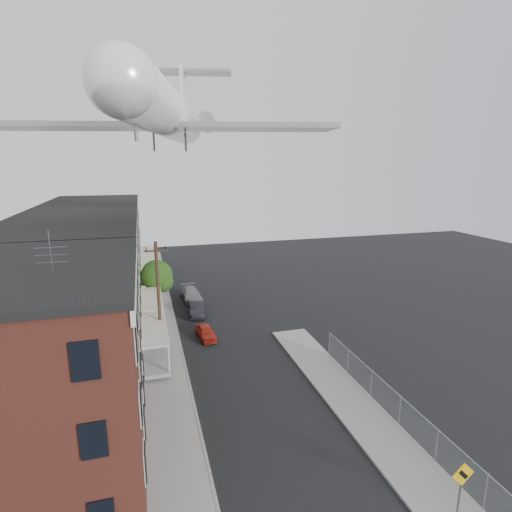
# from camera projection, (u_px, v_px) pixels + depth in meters

# --- Properties ---
(sidewalk_left) EXTENTS (3.00, 62.00, 0.12)m
(sidewalk_left) POSITION_uv_depth(u_px,v_px,m) (160.00, 323.00, 37.34)
(sidewalk_left) COLOR gray
(sidewalk_left) RESTS_ON ground
(sidewalk_right) EXTENTS (3.00, 26.00, 0.12)m
(sidewalk_right) POSITION_uv_depth(u_px,v_px,m) (366.00, 419.00, 23.43)
(sidewalk_right) COLOR gray
(sidewalk_right) RESTS_ON ground
(curb_left) EXTENTS (0.15, 62.00, 0.14)m
(curb_left) POSITION_uv_depth(u_px,v_px,m) (175.00, 322.00, 37.72)
(curb_left) COLOR gray
(curb_left) RESTS_ON ground
(curb_right) EXTENTS (0.15, 26.00, 0.14)m
(curb_right) POSITION_uv_depth(u_px,v_px,m) (344.00, 423.00, 23.04)
(curb_right) COLOR gray
(curb_right) RESTS_ON ground
(corner_building) EXTENTS (10.31, 12.30, 12.15)m
(corner_building) POSITION_uv_depth(u_px,v_px,m) (28.00, 374.00, 18.52)
(corner_building) COLOR #391612
(corner_building) RESTS_ON ground
(row_house_a) EXTENTS (11.98, 7.00, 10.30)m
(row_house_a) POSITION_uv_depth(u_px,v_px,m) (64.00, 306.00, 27.43)
(row_house_a) COLOR #60605E
(row_house_a) RESTS_ON ground
(row_house_b) EXTENTS (11.98, 7.00, 10.30)m
(row_house_b) POSITION_uv_depth(u_px,v_px,m) (79.00, 278.00, 33.98)
(row_house_b) COLOR #756A5C
(row_house_b) RESTS_ON ground
(row_house_c) EXTENTS (11.98, 7.00, 10.30)m
(row_house_c) POSITION_uv_depth(u_px,v_px,m) (89.00, 259.00, 40.54)
(row_house_c) COLOR #60605E
(row_house_c) RESTS_ON ground
(row_house_d) EXTENTS (11.98, 7.00, 10.30)m
(row_house_d) POSITION_uv_depth(u_px,v_px,m) (96.00, 246.00, 47.09)
(row_house_d) COLOR #756A5C
(row_house_d) RESTS_ON ground
(row_house_e) EXTENTS (11.98, 7.00, 10.30)m
(row_house_e) POSITION_uv_depth(u_px,v_px,m) (101.00, 236.00, 53.64)
(row_house_e) COLOR #60605E
(row_house_e) RESTS_ON ground
(chainlink_fence) EXTENTS (0.06, 18.06, 1.90)m
(chainlink_fence) POSITION_uv_depth(u_px,v_px,m) (400.00, 410.00, 22.68)
(chainlink_fence) COLOR gray
(chainlink_fence) RESTS_ON ground
(warning_sign) EXTENTS (1.10, 0.11, 2.80)m
(warning_sign) POSITION_uv_depth(u_px,v_px,m) (462.00, 482.00, 16.46)
(warning_sign) COLOR #515156
(warning_sign) RESTS_ON ground
(utility_pole) EXTENTS (1.80, 0.26, 9.00)m
(utility_pole) POSITION_uv_depth(u_px,v_px,m) (159.00, 297.00, 30.64)
(utility_pole) COLOR black
(utility_pole) RESTS_ON ground
(street_tree) EXTENTS (3.22, 3.20, 5.20)m
(street_tree) POSITION_uv_depth(u_px,v_px,m) (158.00, 277.00, 40.30)
(street_tree) COLOR black
(street_tree) RESTS_ON ground
(car_near) EXTENTS (1.68, 3.42, 1.12)m
(car_near) POSITION_uv_depth(u_px,v_px,m) (206.00, 332.00, 34.18)
(car_near) COLOR #A92415
(car_near) RESTS_ON ground
(car_mid) EXTENTS (1.77, 4.11, 1.32)m
(car_mid) POSITION_uv_depth(u_px,v_px,m) (197.00, 308.00, 39.48)
(car_mid) COLOR black
(car_mid) RESTS_ON ground
(car_far) EXTENTS (2.10, 4.72, 1.35)m
(car_far) POSITION_uv_depth(u_px,v_px,m) (191.00, 294.00, 43.70)
(car_far) COLOR gray
(car_far) RESTS_ON ground
(airplane) EXTENTS (25.02, 28.60, 8.23)m
(airplane) POSITION_uv_depth(u_px,v_px,m) (168.00, 115.00, 30.49)
(airplane) COLOR white
(airplane) RESTS_ON ground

